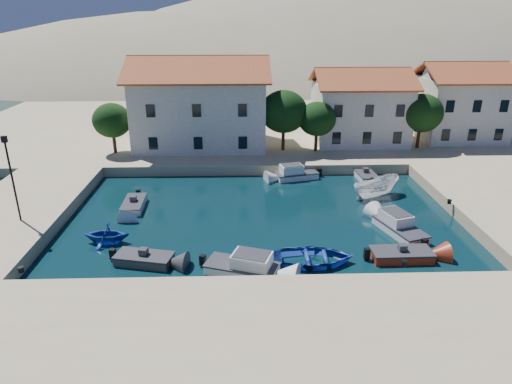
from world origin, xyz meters
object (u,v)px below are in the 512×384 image
at_px(cabin_cruiser_east, 400,227).
at_px(boat_east, 375,196).
at_px(building_left, 200,101).
at_px(building_mid, 360,105).
at_px(cabin_cruiser_south, 242,266).
at_px(building_right, 460,100).
at_px(lamppost, 11,171).
at_px(rowboat_south, 312,263).

height_order(cabin_cruiser_east, boat_east, cabin_cruiser_east).
xyz_separation_m(building_left, building_mid, (18.00, 1.00, -0.71)).
bearing_deg(cabin_cruiser_south, building_right, 67.09).
height_order(building_right, cabin_cruiser_east, building_right).
height_order(building_left, boat_east, building_left).
distance_m(building_mid, cabin_cruiser_east, 22.60).
xyz_separation_m(lamppost, cabin_cruiser_south, (15.93, -6.08, -4.28)).
height_order(building_left, building_right, building_left).
relative_size(building_right, rowboat_south, 1.81).
distance_m(building_left, building_mid, 18.04).
bearing_deg(building_left, lamppost, -119.90).
bearing_deg(building_mid, rowboat_south, -109.21).
distance_m(building_mid, lamppost, 36.21).
distance_m(building_left, building_right, 30.07).
xyz_separation_m(building_left, boat_east, (16.10, -13.85, -5.94)).
distance_m(cabin_cruiser_south, cabin_cruiser_east, 12.53).
xyz_separation_m(cabin_cruiser_south, boat_east, (11.67, 12.22, -0.48)).
relative_size(building_left, building_right, 1.56).
relative_size(rowboat_south, cabin_cruiser_east, 1.07).
bearing_deg(cabin_cruiser_east, building_mid, -23.35).
relative_size(building_right, boat_east, 1.97).
height_order(building_left, cabin_cruiser_south, building_left).
bearing_deg(rowboat_south, building_right, -37.17).
height_order(building_mid, cabin_cruiser_east, building_mid).
bearing_deg(building_right, cabin_cruiser_east, -121.54).
height_order(cabin_cruiser_south, rowboat_south, cabin_cruiser_south).
bearing_deg(building_right, building_left, -176.19).
relative_size(building_mid, building_right, 1.11).
xyz_separation_m(rowboat_south, cabin_cruiser_east, (6.96, 4.03, 0.48)).
relative_size(lamppost, cabin_cruiser_east, 1.27).
bearing_deg(rowboat_south, building_left, 20.40).
bearing_deg(building_left, rowboat_south, -70.37).
bearing_deg(cabin_cruiser_south, building_mid, 82.79).
bearing_deg(building_right, boat_east, -131.24).
height_order(building_left, lamppost, building_left).
height_order(building_right, rowboat_south, building_right).
bearing_deg(building_mid, lamppost, -144.55).
height_order(cabin_cruiser_south, boat_east, cabin_cruiser_south).
xyz_separation_m(lamppost, boat_east, (27.60, 6.15, -4.75)).
height_order(building_left, building_mid, building_left).
bearing_deg(boat_east, building_mid, -34.48).
bearing_deg(cabin_cruiser_south, building_left, 119.05).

